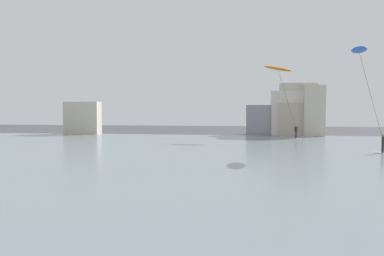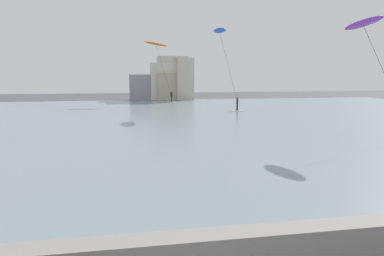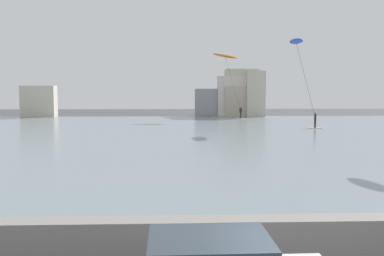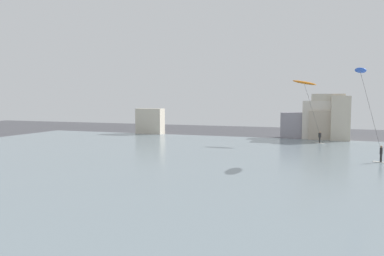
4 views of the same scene
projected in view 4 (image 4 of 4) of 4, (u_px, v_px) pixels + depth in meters
The scene contains 4 objects.
water_bay at pixel (240, 168), 32.51m from camera, with size 84.00×52.00×0.10m, color gray.
far_shore_buildings at pixel (299, 120), 56.45m from camera, with size 35.09×4.50×7.02m.
kitesurfer_orange at pixel (306, 87), 49.95m from camera, with size 4.67×1.95×8.92m.
kitesurfer_blue at pixel (363, 79), 35.24m from camera, with size 3.40×3.16×9.27m.
Camera 4 is at (6.64, -1.30, 6.22)m, focal length 33.79 mm.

